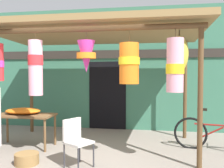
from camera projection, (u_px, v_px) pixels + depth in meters
The scene contains 8 objects.
ground_plane at pixel (78, 159), 4.77m from camera, with size 30.00×30.00×0.00m, color gray.
shop_facade at pixel (106, 69), 7.44m from camera, with size 10.27×0.29×3.56m.
market_stall_canopy at pixel (97, 40), 5.31m from camera, with size 4.68×2.58×2.69m.
display_table at pixel (25, 118), 5.51m from camera, with size 1.30×0.64×0.73m.
flower_heap_on_table at pixel (24, 111), 5.58m from camera, with size 0.81×0.57×0.13m.
folding_chair at pixel (76, 138), 4.35m from camera, with size 0.55×0.55×0.84m.
wicker_basket_by_table at pixel (27, 159), 4.48m from camera, with size 0.43×0.43×0.20m, color olive.
parked_bicycle at pixel (216, 135), 5.24m from camera, with size 1.72×0.51×0.92m.
Camera 1 is at (1.42, -4.53, 1.64)m, focal length 39.71 mm.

